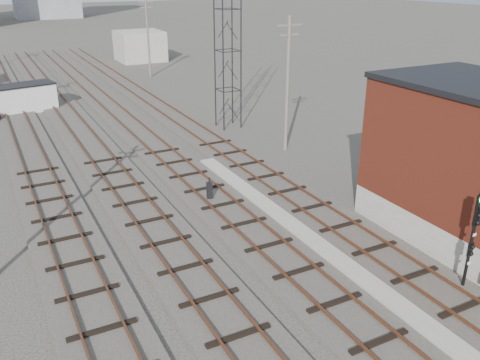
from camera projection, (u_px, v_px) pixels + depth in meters
ground at (92, 79)px, 59.06m from camera, size 320.00×320.00×0.00m
track_right at (176, 118)px, 42.84m from camera, size 3.20×90.00×0.39m
track_mid_right at (129, 124)px, 41.14m from camera, size 3.20×90.00×0.39m
track_mid_left at (79, 131)px, 39.44m from camera, size 3.20×90.00×0.39m
track_left at (24, 138)px, 37.74m from camera, size 3.20×90.00×0.39m
platform_curb at (341, 264)px, 21.44m from camera, size 0.90×28.00×0.26m
lattice_tower at (228, 30)px, 38.01m from camera, size 1.60×1.60×15.00m
utility_pole_right_a at (288, 81)px, 33.71m from camera, size 1.80×0.24×9.00m
utility_pole_right_b at (148, 35)px, 58.36m from camera, size 1.80×0.24×9.00m
shed_right at (140, 46)px, 70.34m from camera, size 6.00×6.00×4.00m
signal_mast at (473, 235)px, 19.00m from camera, size 0.40×0.41×4.11m
switch_stand at (210, 191)px, 27.34m from camera, size 0.36×0.36×1.30m
site_trailer at (21, 98)px, 44.69m from camera, size 6.17×3.64×2.44m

